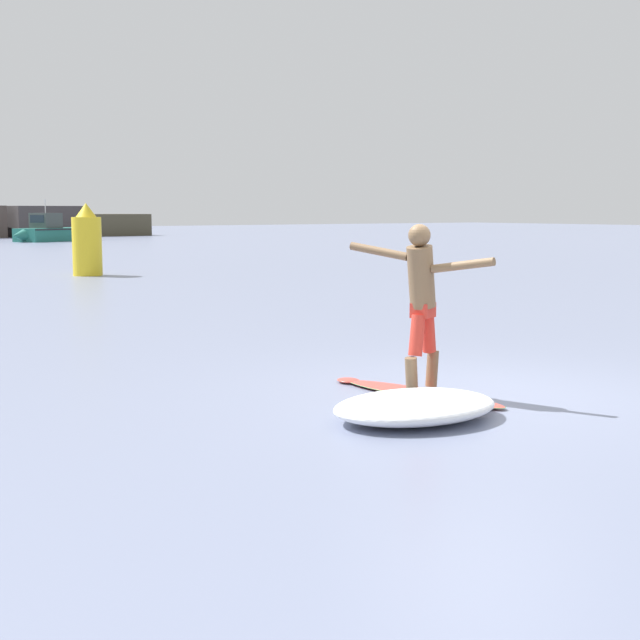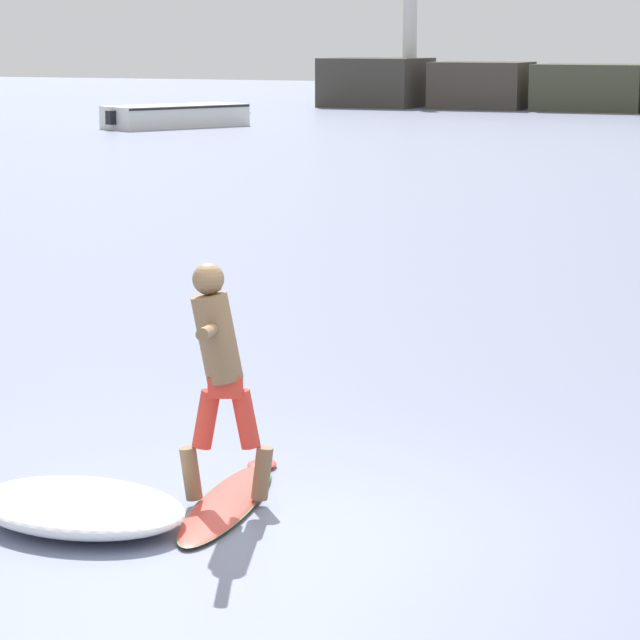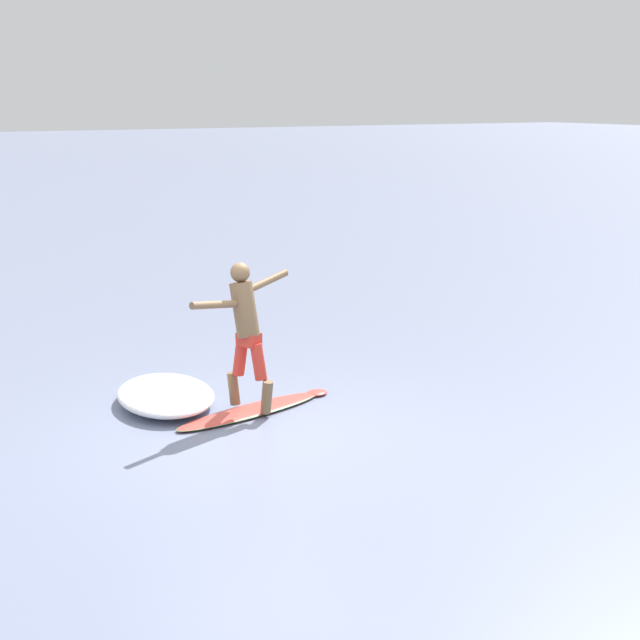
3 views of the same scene
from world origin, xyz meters
TOP-DOWN VIEW (x-y plane):
  - ground_plane at (0.00, 0.00)m, footprint 200.00×200.00m
  - surfboard at (-0.61, 0.31)m, footprint 0.86×2.33m
  - surfer at (-0.65, 0.25)m, footprint 0.83×1.59m
  - wave_foam_at_tail at (-1.42, -0.54)m, footprint 1.85×1.39m

SIDE VIEW (x-z plane):
  - ground_plane at x=0.00m, z-range 0.00..0.00m
  - surfboard at x=-0.61m, z-range -0.07..0.13m
  - wave_foam_at_tail at x=-1.42m, z-range 0.00..0.27m
  - surfer at x=-0.65m, z-range 0.23..2.06m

